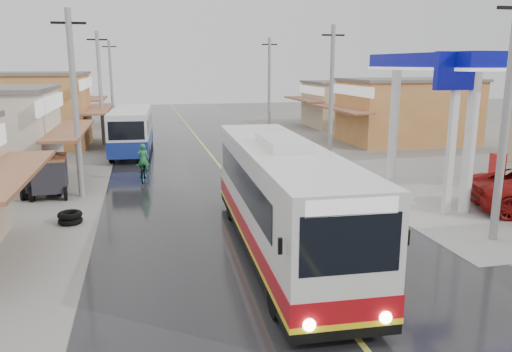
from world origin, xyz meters
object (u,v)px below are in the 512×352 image
object	(u,v)px
coach_bus	(281,198)
tricycle_far	(50,174)
second_bus	(132,130)
tricycle_near	(36,171)
cyclist	(144,169)
tyre_stack	(70,218)

from	to	relation	value
coach_bus	tricycle_far	world-z (taller)	coach_bus
second_bus	tricycle_near	bearing A→B (deg)	-109.41
cyclist	tricycle_far	world-z (taller)	cyclist
coach_bus	tyre_stack	distance (m)	8.25
tyre_stack	tricycle_far	bearing A→B (deg)	107.09
tricycle_near	tricycle_far	xyz separation A→B (m)	(0.65, -0.55, -0.05)
tyre_stack	second_bus	bearing A→B (deg)	81.85
coach_bus	tricycle_far	bearing A→B (deg)	135.19
tyre_stack	tricycle_near	bearing A→B (deg)	112.12
tricycle_near	tyre_stack	distance (m)	5.33
coach_bus	tyre_stack	world-z (taller)	coach_bus
tricycle_near	tyre_stack	world-z (taller)	tricycle_near
second_bus	tyre_stack	bearing A→B (deg)	-95.02
coach_bus	tricycle_near	world-z (taller)	coach_bus
coach_bus	cyclist	bearing A→B (deg)	112.92
second_bus	tricycle_near	distance (m)	10.68
coach_bus	cyclist	size ratio (longest dim) A/B	6.07
tricycle_far	cyclist	bearing A→B (deg)	21.95
tricycle_near	cyclist	bearing A→B (deg)	-3.57
cyclist	tyre_stack	size ratio (longest dim) A/B	2.15
second_bus	tricycle_far	distance (m)	10.97
cyclist	coach_bus	bearing A→B (deg)	-63.42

